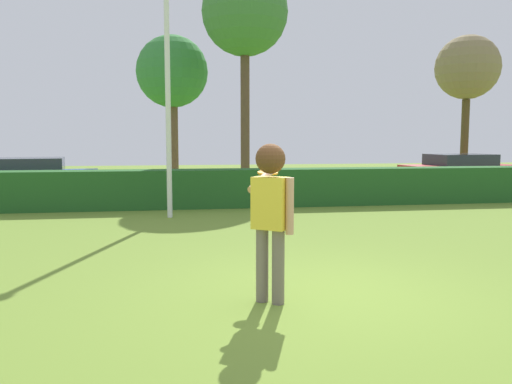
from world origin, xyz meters
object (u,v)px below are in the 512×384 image
object	(u,v)px
parked_car_blue	(25,177)
bare_elm_tree	(467,69)
person	(271,203)
lamppost	(168,82)
frisbee	(268,173)
parked_car_red	(460,169)
oak_tree	(245,14)
maple_tree	(172,73)

from	to	relation	value
parked_car_blue	bare_elm_tree	world-z (taller)	bare_elm_tree
person	lamppost	world-z (taller)	lamppost
person	frisbee	size ratio (longest dim) A/B	6.77
parked_car_blue	parked_car_red	bearing A→B (deg)	4.93
lamppost	parked_car_red	world-z (taller)	lamppost
person	bare_elm_tree	world-z (taller)	bare_elm_tree
oak_tree	maple_tree	xyz separation A→B (m)	(-2.64, 2.45, -1.86)
lamppost	bare_elm_tree	distance (m)	14.40
parked_car_blue	oak_tree	bearing A→B (deg)	21.52
maple_tree	bare_elm_tree	xyz separation A→B (m)	(11.90, -1.76, 0.19)
person	parked_car_blue	distance (m)	12.17
oak_tree	maple_tree	size ratio (longest dim) A/B	1.33
parked_car_red	maple_tree	size ratio (longest dim) A/B	0.73
person	maple_tree	xyz separation A→B (m)	(-1.03, 16.11, 3.33)
lamppost	oak_tree	distance (m)	8.25
lamppost	frisbee	bearing A→B (deg)	-77.43
frisbee	parked_car_red	bearing A→B (deg)	50.54
parked_car_blue	bare_elm_tree	size ratio (longest dim) A/B	0.73
parked_car_red	oak_tree	size ratio (longest dim) A/B	0.55
bare_elm_tree	parked_car_red	bearing A→B (deg)	-123.42
parked_car_red	maple_tree	distance (m)	11.79
person	parked_car_blue	bearing A→B (deg)	116.66
lamppost	parked_car_blue	xyz separation A→B (m)	(-4.31, 4.30, -2.42)
person	bare_elm_tree	distance (m)	18.34
person	lamppost	distance (m)	6.96
frisbee	bare_elm_tree	distance (m)	17.55
frisbee	bare_elm_tree	world-z (taller)	bare_elm_tree
person	frisbee	distance (m)	0.91
lamppost	maple_tree	distance (m)	9.63
person	oak_tree	bearing A→B (deg)	83.27
person	lamppost	bearing A→B (deg)	99.93
parked_car_red	oak_tree	bearing A→B (deg)	169.10
oak_tree	frisbee	bearing A→B (deg)	-96.63
person	lamppost	xyz separation A→B (m)	(-1.15, 6.57, 1.97)
person	parked_car_blue	size ratio (longest dim) A/B	0.41
person	frisbee	world-z (taller)	person
bare_elm_tree	maple_tree	bearing A→B (deg)	171.58
frisbee	parked_car_blue	xyz separation A→B (m)	(-5.58, 10.01, -0.72)
person	frisbee	bearing A→B (deg)	81.80
lamppost	maple_tree	world-z (taller)	maple_tree
maple_tree	parked_car_red	bearing A→B (deg)	-20.74
parked_car_blue	maple_tree	bearing A→B (deg)	49.81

